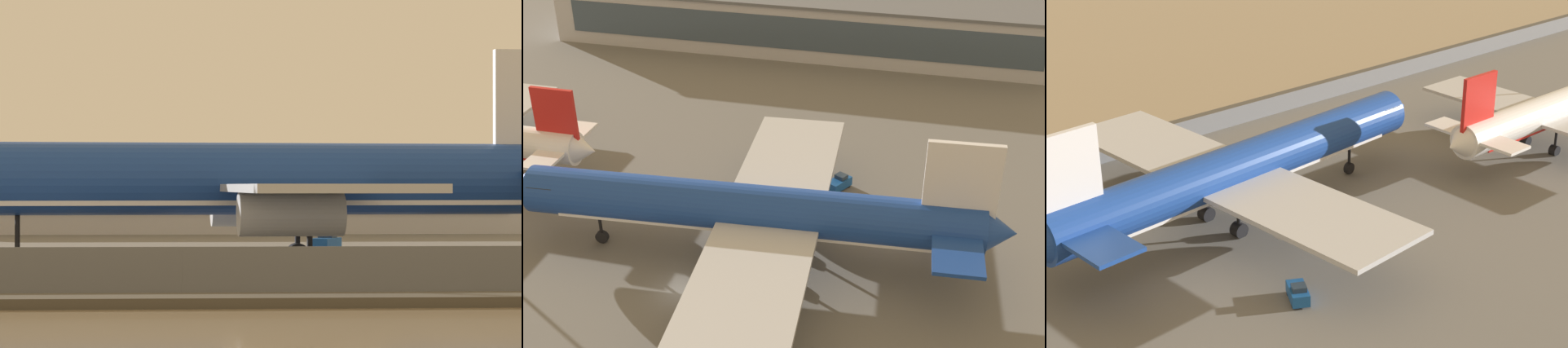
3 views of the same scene
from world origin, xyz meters
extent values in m
plane|color=#66635E|center=(0.00, 0.00, 0.00)|extent=(500.00, 500.00, 0.00)
cube|color=#474238|center=(0.00, -20.50, 0.25)|extent=(320.00, 3.00, 0.50)
cube|color=slate|center=(0.00, -16.00, 1.27)|extent=(280.00, 0.08, 2.55)
cylinder|color=slate|center=(0.00, -16.00, 1.27)|extent=(0.10, 0.10, 2.55)
cylinder|color=#193D93|center=(4.90, 7.07, 6.09)|extent=(46.80, 8.50, 4.97)
cone|color=#193D93|center=(-19.68, 5.20, 6.09)|extent=(3.58, 4.96, 4.73)
cube|color=#232D3D|center=(-16.46, 5.44, 6.71)|extent=(3.05, 4.42, 1.49)
cube|color=silver|center=(4.90, 7.07, 4.73)|extent=(39.76, 6.98, 0.90)
cube|color=#B7BABF|center=(8.07, -3.89, 5.47)|extent=(11.92, 23.06, 0.50)
cube|color=#B7BABF|center=(6.37, 18.39, 5.47)|extent=(11.92, 23.06, 0.50)
cylinder|color=#B7BABF|center=(6.54, -2.21, 3.85)|extent=(6.71, 3.22, 2.74)
cylinder|color=#B7BABF|center=(5.11, 16.50, 3.85)|extent=(6.71, 3.22, 2.74)
cube|color=silver|center=(25.32, 8.63, 11.07)|extent=(7.01, 1.13, 8.46)
cube|color=#193D93|center=(25.64, 4.55, 6.47)|extent=(5.27, 8.53, 0.40)
cube|color=#193D93|center=(25.01, 12.72, 6.47)|extent=(5.27, 8.53, 0.40)
cylinder|color=black|center=(-11.35, 5.83, 2.15)|extent=(0.35, 0.35, 2.91)
cylinder|color=black|center=(-11.35, 5.83, 0.70)|extent=(1.43, 0.65, 1.39)
cylinder|color=black|center=(8.35, 4.72, 2.15)|extent=(0.40, 0.40, 2.91)
cylinder|color=black|center=(8.35, 4.72, 0.70)|extent=(1.68, 1.24, 1.60)
cylinder|color=black|center=(7.95, 9.93, 2.15)|extent=(0.40, 0.40, 2.91)
cylinder|color=black|center=(7.95, 9.93, 0.70)|extent=(1.68, 1.24, 1.60)
cylinder|color=white|center=(-37.22, 16.20, 5.02)|extent=(35.83, 4.20, 4.10)
cone|color=white|center=(-18.18, 16.26, 5.02)|extent=(2.67, 3.69, 3.69)
cube|color=red|center=(-37.22, 16.20, 3.89)|extent=(30.45, 3.37, 0.74)
cube|color=#B7BABF|center=(-35.40, 7.61, 4.51)|extent=(7.93, 17.22, 0.41)
cylinder|color=#B7BABF|center=(-36.48, 8.98, 3.17)|extent=(5.02, 2.27, 2.25)
cube|color=red|center=(-21.46, 16.25, 9.11)|extent=(5.37, 0.51, 6.96)
cube|color=white|center=(-21.45, 13.10, 5.32)|extent=(3.60, 6.31, 0.33)
cube|color=white|center=(-21.47, 19.40, 5.32)|extent=(3.60, 6.31, 0.33)
cylinder|color=black|center=(-34.70, 14.06, 1.77)|extent=(0.33, 0.33, 2.40)
cylinder|color=black|center=(-34.70, 14.06, 0.57)|extent=(1.32, 0.93, 1.32)
cylinder|color=black|center=(-34.72, 18.36, 1.77)|extent=(0.33, 0.33, 2.40)
cylinder|color=black|center=(-34.72, 18.36, 0.57)|extent=(1.32, 0.93, 1.32)
cube|color=#19519E|center=(11.36, 23.21, 0.75)|extent=(2.92, 3.58, 1.11)
cube|color=#283847|center=(11.55, 23.56, 1.55)|extent=(1.66, 1.59, 0.50)
cylinder|color=black|center=(11.23, 24.41, 0.35)|extent=(0.52, 0.72, 0.70)
cylinder|color=black|center=(12.43, 23.76, 0.35)|extent=(0.52, 0.72, 0.70)
cylinder|color=black|center=(10.29, 22.66, 0.35)|extent=(0.52, 0.72, 0.70)
cylinder|color=black|center=(11.49, 22.01, 0.35)|extent=(0.52, 0.72, 0.70)
camera|label=1|loc=(0.73, -78.08, 5.63)|focal=85.00mm
camera|label=2|loc=(23.60, -51.89, 45.39)|focal=50.00mm
camera|label=3|loc=(54.24, 73.93, 41.83)|focal=60.00mm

